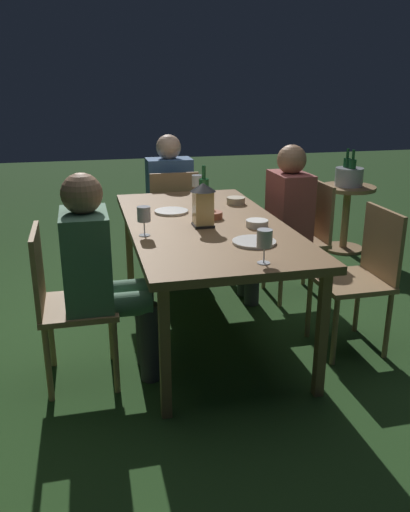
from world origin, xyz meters
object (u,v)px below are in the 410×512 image
(person_in_green, at_px, (100,269))
(bowl_salad, at_px, (212,215))
(green_bottle_on_table, at_px, (204,192))
(ice_bucket, at_px, (349,175))
(lantern_centerpiece, at_px, (203,202))
(person_in_blue, at_px, (168,193))
(chair_head_far, at_px, (173,216))
(wine_glass_b, at_px, (144,216))
(bowl_olives, at_px, (257,223))
(person_in_rust, at_px, (281,216))
(plate_b, at_px, (254,242))
(dining_table, at_px, (205,230))
(bowl_bread, at_px, (236,200))
(chair_side_left_a, at_px, (362,273))
(side_table, at_px, (346,208))
(wine_glass_a, at_px, (265,240))
(chair_side_left_b, at_px, (304,234))
(wine_glass_c, at_px, (197,182))
(plate_a, at_px, (171,211))
(chair_side_right_a, at_px, (64,299))

(person_in_green, relative_size, bowl_salad, 8.91)
(green_bottle_on_table, xyz_separation_m, ice_bucket, (1.00, -1.64, -0.12))
(lantern_centerpiece, bearing_deg, person_in_blue, -1.28)
(chair_head_far, height_order, wine_glass_b, wine_glass_b)
(bowl_olives, height_order, bowl_salad, bowl_salad)
(person_in_rust, height_order, plate_b, person_in_rust)
(dining_table, height_order, person_in_green, person_in_green)
(bowl_bread, relative_size, bowl_salad, 1.01)
(person_in_green, bearing_deg, chair_side_left_a, -90.00)
(person_in_blue, relative_size, ice_bucket, 3.35)
(side_table, bearing_deg, green_bottle_on_table, 121.32)
(wine_glass_b, bearing_deg, wine_glass_a, -140.18)
(person_in_green, distance_m, plate_b, 0.84)
(person_in_blue, distance_m, side_table, 1.73)
(green_bottle_on_table, distance_m, bowl_bread, 0.27)
(wine_glass_b, height_order, bowl_salad, wine_glass_b)
(chair_side_left_a, bearing_deg, green_bottle_on_table, 43.99)
(chair_side_left_b, relative_size, bowl_bread, 6.66)
(dining_table, bearing_deg, person_in_rust, -57.58)
(person_in_blue, xyz_separation_m, ice_bucket, (-0.01, -1.72, 0.09))
(wine_glass_b, bearing_deg, chair_head_far, -16.04)
(chair_side_left_a, height_order, person_in_green, person_in_green)
(chair_head_far, height_order, bowl_olives, chair_head_far)
(bowl_salad, bearing_deg, wine_glass_c, -3.51)
(person_in_rust, relative_size, person_in_blue, 1.00)
(plate_a, xyz_separation_m, bowl_olives, (-0.47, -0.44, 0.01))
(person_in_green, height_order, person_in_blue, same)
(lantern_centerpiece, relative_size, wine_glass_b, 1.57)
(bowl_olives, bearing_deg, plate_b, 158.63)
(bowl_olives, bearing_deg, wine_glass_c, 11.09)
(bowl_salad, bearing_deg, person_in_rust, -60.31)
(chair_side_left_a, distance_m, plate_a, 1.28)
(person_in_rust, height_order, chair_side_right_a, person_in_rust)
(bowl_salad, bearing_deg, plate_b, -171.03)
(chair_side_left_b, bearing_deg, plate_a, 97.20)
(wine_glass_a, relative_size, side_table, 0.27)
(chair_side_left_b, xyz_separation_m, chair_head_far, (0.77, 0.87, 0.00))
(chair_head_far, distance_m, side_table, 1.73)
(side_table, bearing_deg, bowl_olives, 137.26)
(chair_side_right_a, xyz_separation_m, bowl_bread, (0.86, -1.20, 0.28))
(wine_glass_a, distance_m, plate_b, 0.34)
(wine_glass_c, relative_size, side_table, 0.27)
(person_in_blue, distance_m, ice_bucket, 1.72)
(wine_glass_a, height_order, ice_bucket, ice_bucket)
(chair_side_right_a, xyz_separation_m, side_table, (1.81, -2.58, -0.07))
(dining_table, height_order, lantern_centerpiece, lantern_centerpiece)
(chair_side_left_b, bearing_deg, ice_bucket, -41.76)
(chair_side_right_a, xyz_separation_m, wine_glass_b, (0.22, -0.46, 0.37))
(person_in_green, height_order, wine_glass_c, person_in_green)
(dining_table, relative_size, plate_a, 8.38)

